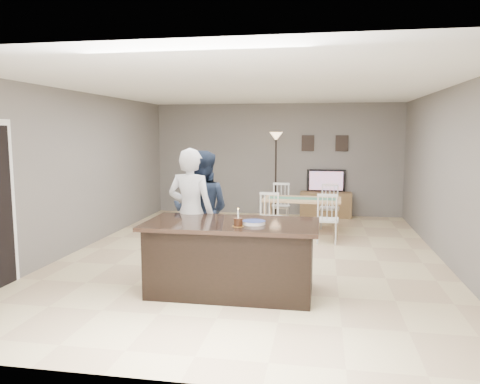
% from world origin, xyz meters
% --- Properties ---
extents(floor, '(8.00, 8.00, 0.00)m').
position_xyz_m(floor, '(0.00, 0.00, 0.00)').
color(floor, '#CEB784').
rests_on(floor, ground).
extents(room_shell, '(8.00, 8.00, 8.00)m').
position_xyz_m(room_shell, '(0.00, 0.00, 1.68)').
color(room_shell, slate).
rests_on(room_shell, floor).
extents(kitchen_island, '(2.15, 1.10, 0.90)m').
position_xyz_m(kitchen_island, '(0.00, -1.80, 0.45)').
color(kitchen_island, black).
rests_on(kitchen_island, floor).
extents(tv_console, '(1.20, 0.40, 0.60)m').
position_xyz_m(tv_console, '(1.20, 3.77, 0.30)').
color(tv_console, brown).
rests_on(tv_console, floor).
extents(television, '(0.91, 0.12, 0.53)m').
position_xyz_m(television, '(1.20, 3.84, 0.86)').
color(television, black).
rests_on(television, tv_console).
extents(tv_screen_glow, '(0.78, 0.00, 0.78)m').
position_xyz_m(tv_screen_glow, '(1.20, 3.76, 0.87)').
color(tv_screen_glow, '#E55919').
rests_on(tv_screen_glow, tv_console).
extents(picture_frames, '(1.10, 0.02, 0.38)m').
position_xyz_m(picture_frames, '(1.15, 3.98, 1.75)').
color(picture_frames, black).
rests_on(picture_frames, room_shell).
extents(woman, '(0.70, 0.51, 1.80)m').
position_xyz_m(woman, '(-0.68, -1.25, 0.90)').
color(woman, silver).
rests_on(woman, floor).
extents(man, '(0.89, 0.71, 1.75)m').
position_xyz_m(man, '(-0.61, -0.96, 0.88)').
color(man, '#182135').
rests_on(man, floor).
extents(birthday_cake, '(0.14, 0.14, 0.22)m').
position_xyz_m(birthday_cake, '(0.13, -2.05, 0.95)').
color(birthday_cake, gold).
rests_on(birthday_cake, kitchen_island).
extents(plate_stack, '(0.28, 0.28, 0.04)m').
position_xyz_m(plate_stack, '(0.29, -1.88, 0.92)').
color(plate_stack, white).
rests_on(plate_stack, kitchen_island).
extents(dining_table, '(1.55, 1.77, 0.92)m').
position_xyz_m(dining_table, '(0.72, 1.80, 0.59)').
color(dining_table, tan).
rests_on(dining_table, floor).
extents(floor_lamp, '(0.30, 0.30, 2.01)m').
position_xyz_m(floor_lamp, '(0.04, 3.37, 1.56)').
color(floor_lamp, black).
rests_on(floor_lamp, floor).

